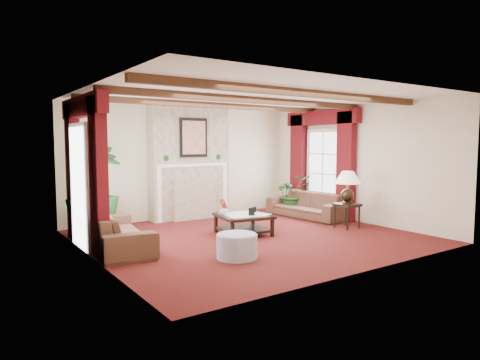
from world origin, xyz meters
TOP-DOWN VIEW (x-y plane):
  - floor at (0.00, 0.00)m, footprint 6.00×6.00m
  - ceiling at (0.00, 0.00)m, footprint 6.00×6.00m
  - back_wall at (0.00, 2.75)m, footprint 6.00×0.02m
  - left_wall at (-3.00, 0.00)m, footprint 0.02×5.50m
  - right_wall at (3.00, 0.00)m, footprint 0.02×5.50m
  - ceiling_beams at (0.00, 0.00)m, footprint 6.00×3.00m
  - fireplace at (0.00, 2.55)m, footprint 2.00×0.52m
  - french_door_left at (-2.97, 1.00)m, footprint 0.10×1.10m
  - french_door_right at (2.97, 1.00)m, footprint 0.10×1.10m
  - curtains_left at (-2.86, 1.00)m, footprint 0.20×2.40m
  - curtains_right at (2.86, 1.00)m, footprint 0.20×2.40m
  - sofa_left at (-2.45, 0.55)m, footprint 2.32×1.17m
  - sofa_right at (2.43, 1.00)m, footprint 2.21×0.95m
  - potted_palm at (-2.49, 1.87)m, footprint 1.50×2.12m
  - small_plant at (2.56, 1.70)m, footprint 1.40×1.45m
  - coffee_table at (0.00, 0.27)m, footprint 1.13×1.13m
  - side_table at (2.20, -0.47)m, footprint 0.55×0.55m
  - ottoman at (-1.10, -1.13)m, footprint 0.65×0.65m
  - table_lamp at (2.20, -0.47)m, footprint 0.56×0.56m
  - flower_vase at (-0.31, 0.48)m, footprint 0.25×0.25m
  - book at (0.22, -0.01)m, footprint 0.20×0.11m
  - photo_frame_a at (0.05, 0.06)m, footprint 0.12×0.07m
  - photo_frame_b at (0.31, 0.33)m, footprint 0.09×0.02m

SIDE VIEW (x-z plane):
  - floor at x=0.00m, z-range 0.00..0.00m
  - ottoman at x=-1.10m, z-range 0.00..0.38m
  - coffee_table at x=0.00m, z-range 0.00..0.40m
  - side_table at x=2.20m, z-range 0.00..0.53m
  - small_plant at x=2.56m, z-range 0.00..0.78m
  - sofa_right at x=2.43m, z-range 0.00..0.83m
  - sofa_left at x=-2.45m, z-range 0.00..0.85m
  - photo_frame_b at x=0.31m, z-range 0.40..0.52m
  - photo_frame_a at x=0.05m, z-range 0.40..0.56m
  - flower_vase at x=-0.31m, z-range 0.40..0.57m
  - potted_palm at x=-2.49m, z-range 0.00..1.04m
  - book at x=0.22m, z-range 0.40..0.67m
  - table_lamp at x=2.20m, z-range 0.53..1.25m
  - back_wall at x=0.00m, z-range 0.00..2.70m
  - left_wall at x=-3.00m, z-range 0.00..2.70m
  - right_wall at x=3.00m, z-range 0.00..2.70m
  - french_door_left at x=-2.97m, z-range 1.05..3.21m
  - french_door_right at x=2.97m, z-range 1.05..3.21m
  - curtains_left at x=-2.86m, z-range 1.28..3.83m
  - curtains_right at x=2.86m, z-range 1.28..3.83m
  - ceiling_beams at x=0.00m, z-range 2.58..2.70m
  - ceiling at x=0.00m, z-range 2.70..2.70m
  - fireplace at x=0.00m, z-range 1.35..4.05m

